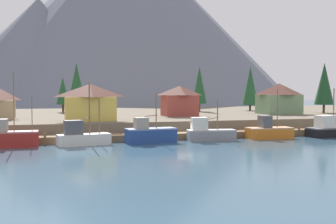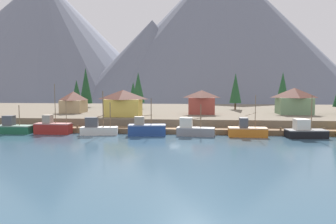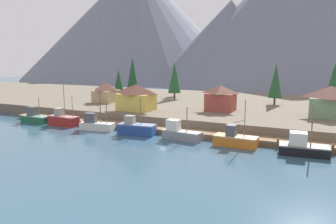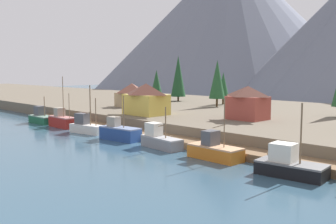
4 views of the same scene
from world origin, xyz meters
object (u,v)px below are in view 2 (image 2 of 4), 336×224
Objects in this scene: fishing_boat_black at (305,131)px; house_red at (202,102)px; house_green at (294,101)px; house_tan at (74,102)px; house_yellow at (123,103)px; conifer_back_right at (138,87)px; fishing_boat_white at (98,129)px; conifer_near_left at (86,86)px; fishing_boat_red at (53,127)px; fishing_boat_blue at (146,129)px; conifer_near_right at (283,88)px; fishing_boat_green at (14,128)px; conifer_back_left at (77,93)px; conifer_mid_left at (235,88)px; fishing_boat_grey at (194,130)px; conifer_centre at (133,92)px; fishing_boat_orange at (247,131)px.

house_red is (-18.73, 20.01, 4.30)m from fishing_boat_black.
house_tan is (-55.58, -0.56, -0.50)m from house_green.
conifer_back_right is at bearing 91.46° from house_yellow.
conifer_near_left reaches higher than fishing_boat_white.
house_red is (29.57, 19.29, 4.21)m from fishing_boat_red.
conifer_near_right is (34.06, 35.89, 7.38)m from fishing_boat_blue.
fishing_boat_red is 48.30m from fishing_boat_black.
house_red is (37.59, 19.47, 4.37)m from fishing_boat_green.
house_tan is 11.60m from conifer_back_left.
fishing_boat_red is at bearing -78.07° from conifer_back_left.
fishing_boat_red is 1.15× the size of conifer_back_left.
fishing_boat_black is at bearing -0.80° from fishing_boat_green.
house_red reaches higher than house_tan.
conifer_near_left is 1.15× the size of conifer_near_right.
fishing_boat_white is 0.81× the size of conifer_mid_left.
conifer_centre reaches higher than fishing_boat_grey.
fishing_boat_black is 63.83m from conifer_back_left.
house_green is (40.56, 9.31, 0.21)m from house_yellow.
conifer_back_right reaches higher than fishing_boat_orange.
fishing_boat_grey is at bearing -64.14° from conifer_centre.
conifer_centre reaches higher than fishing_boat_blue.
conifer_centre is (-10.49, 40.60, 6.15)m from fishing_boat_blue.
conifer_mid_left reaches higher than fishing_boat_grey.
house_tan is at bearing -136.01° from conifer_back_right.
fishing_boat_grey is 20.37m from fishing_boat_black.
conifer_centre is at bearing 121.87° from fishing_boat_grey.
fishing_boat_red is 0.91× the size of conifer_near_right.
conifer_mid_left reaches higher than fishing_boat_red.
fishing_boat_green is at bearing -102.76° from house_tan.
fishing_boat_black is at bearing -18.50° from house_yellow.
fishing_boat_orange is 29.13m from house_yellow.
conifer_near_right reaches higher than fishing_boat_black.
house_green is 43.37m from conifer_back_right.
conifer_near_right is (43.61, 35.91, 7.44)m from fishing_boat_white.
fishing_boat_white is 36.05m from conifer_back_left.
conifer_near_right is (4.63, 36.14, 7.42)m from fishing_boat_black.
house_red is 24.03m from conifer_back_right.
fishing_boat_blue is 0.69× the size of conifer_mid_left.
conifer_back_right reaches higher than fishing_boat_black.
conifer_centre is (-39.92, 40.85, 6.19)m from fishing_boat_black.
fishing_boat_blue is at bearing -120.14° from conifer_mid_left.
conifer_back_left is (-3.22, 10.96, 2.06)m from house_tan.
fishing_boat_white reaches higher than fishing_boat_blue.
house_green is at bearing -18.03° from conifer_back_right.
conifer_back_left is at bearing 161.69° from house_red.
fishing_boat_white is 9.55m from fishing_boat_blue.
house_green is at bearing -17.56° from conifer_near_left.
fishing_boat_white is 0.68× the size of conifer_near_left.
conifer_back_right is at bearing 9.61° from conifer_back_left.
conifer_centre is at bearing 96.53° from house_yellow.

